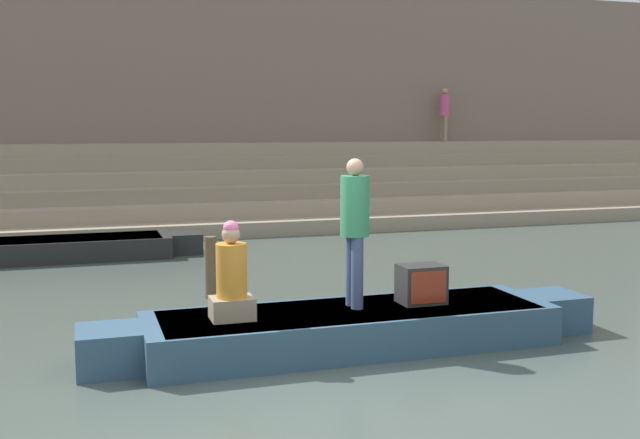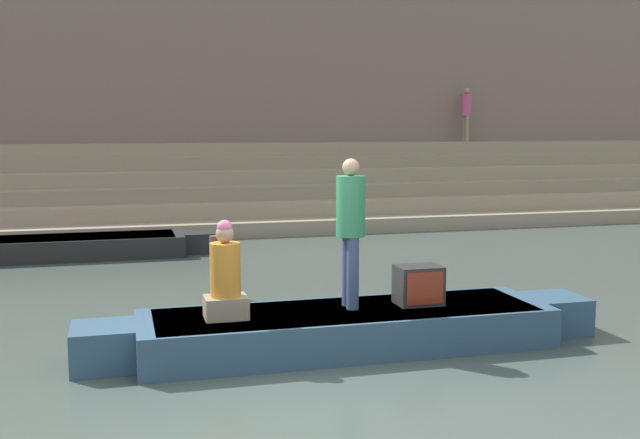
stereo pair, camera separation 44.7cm
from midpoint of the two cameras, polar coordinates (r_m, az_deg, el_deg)
ground_plane at (r=7.80m, az=-3.26°, el=-11.93°), size 120.00×120.00×0.00m
ghat_steps at (r=19.85m, az=-12.41°, el=1.76°), size 36.00×4.69×2.08m
back_wall at (r=22.06m, az=-13.16°, el=8.91°), size 34.20×1.28×6.67m
rowboat_main at (r=8.71m, az=0.94°, el=-8.21°), size 6.07×1.45×0.45m
person_standing at (r=8.59m, az=1.18°, el=-0.19°), size 0.33×0.33×1.73m
person_rowing at (r=8.22m, az=-8.31°, el=-4.57°), size 0.47×0.37×1.09m
tv_set at (r=8.97m, az=6.32°, el=-4.92°), size 0.53×0.40×0.46m
moored_boat_shore at (r=15.29m, az=-20.61°, el=-2.09°), size 5.73×1.29×0.41m
mooring_post at (r=11.27m, az=-9.46°, el=-3.63°), size 0.18×0.18×0.93m
person_on_steps at (r=23.47m, az=8.92°, el=8.20°), size 0.30×0.30×1.63m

